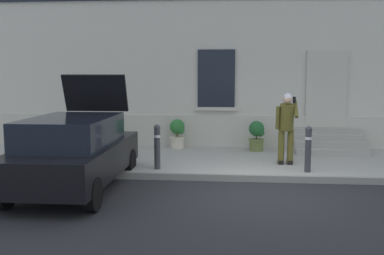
# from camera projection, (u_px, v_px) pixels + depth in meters

# --- Properties ---
(ground_plane) EXTENTS (80.00, 80.00, 0.00)m
(ground_plane) POSITION_uv_depth(u_px,v_px,m) (258.00, 193.00, 8.79)
(ground_plane) COLOR #232326
(sidewalk) EXTENTS (24.00, 3.60, 0.15)m
(sidewalk) POSITION_uv_depth(u_px,v_px,m) (253.00, 161.00, 11.55)
(sidewalk) COLOR #99968E
(sidewalk) RESTS_ON ground
(curb_edge) EXTENTS (24.00, 0.12, 0.15)m
(curb_edge) POSITION_uv_depth(u_px,v_px,m) (256.00, 178.00, 9.71)
(curb_edge) COLOR gray
(curb_edge) RESTS_ON ground
(building_facade) EXTENTS (24.00, 1.52, 7.50)m
(building_facade) POSITION_uv_depth(u_px,v_px,m) (251.00, 28.00, 13.56)
(building_facade) COLOR beige
(building_facade) RESTS_ON ground
(entrance_stoop) EXTENTS (1.96, 1.28, 0.64)m
(entrance_stoop) POSITION_uv_depth(u_px,v_px,m) (328.00, 143.00, 12.62)
(entrance_stoop) COLOR #9E998E
(entrance_stoop) RESTS_ON sidewalk
(hatchback_car_black) EXTENTS (1.81, 4.07, 2.34)m
(hatchback_car_black) POSITION_uv_depth(u_px,v_px,m) (75.00, 151.00, 8.99)
(hatchback_car_black) COLOR black
(hatchback_car_black) RESTS_ON ground
(bollard_near_person) EXTENTS (0.15, 0.15, 1.04)m
(bollard_near_person) POSITION_uv_depth(u_px,v_px,m) (308.00, 147.00, 9.93)
(bollard_near_person) COLOR #333338
(bollard_near_person) RESTS_ON sidewalk
(bollard_far_left) EXTENTS (0.15, 0.15, 1.04)m
(bollard_far_left) POSITION_uv_depth(u_px,v_px,m) (157.00, 145.00, 10.25)
(bollard_far_left) COLOR #333338
(bollard_far_left) RESTS_ON sidewalk
(person_on_phone) EXTENTS (0.51, 0.51, 1.74)m
(person_on_phone) POSITION_uv_depth(u_px,v_px,m) (287.00, 124.00, 10.66)
(person_on_phone) COLOR #514C1E
(person_on_phone) RESTS_ON sidewalk
(planter_terracotta) EXTENTS (0.44, 0.44, 0.86)m
(planter_terracotta) POSITION_uv_depth(u_px,v_px,m) (99.00, 133.00, 13.08)
(planter_terracotta) COLOR #B25B38
(planter_terracotta) RESTS_ON sidewalk
(planter_cream) EXTENTS (0.44, 0.44, 0.86)m
(planter_cream) POSITION_uv_depth(u_px,v_px,m) (177.00, 133.00, 13.10)
(planter_cream) COLOR beige
(planter_cream) RESTS_ON sidewalk
(planter_olive) EXTENTS (0.44, 0.44, 0.86)m
(planter_olive) POSITION_uv_depth(u_px,v_px,m) (257.00, 135.00, 12.62)
(planter_olive) COLOR #606B38
(planter_olive) RESTS_ON sidewalk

